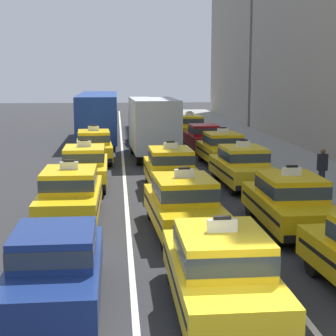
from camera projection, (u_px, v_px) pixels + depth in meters
The scene contains 20 objects.
lane_stripe_left_center at pixel (123, 164), 27.74m from camera, with size 0.14×80.00×0.01m, color silver.
lane_stripe_center_right at pixel (185, 163), 28.04m from camera, with size 0.14×80.00×0.01m, color silver.
sidewalk_curb at pixel (327, 178), 23.64m from camera, with size 4.00×90.00×0.15m, color gray.
sedan_left_nearest at pixel (56, 264), 10.69m from camera, with size 1.78×4.31×1.58m.
taxi_left_second at pixel (70, 194), 16.87m from camera, with size 1.87×4.58×1.96m.
taxi_left_third at pixel (85, 165), 22.03m from camera, with size 1.86×4.58×1.96m.
taxi_left_fourth at pixel (94, 146), 28.15m from camera, with size 2.04×4.65×1.96m.
bus_left_fifth at pixel (99, 114), 37.09m from camera, with size 2.56×11.21×3.22m.
sedan_left_sixth at pixel (101, 119), 45.47m from camera, with size 1.85×4.34×1.58m.
taxi_center_nearest at pixel (220, 270), 10.32m from camera, with size 1.83×4.56×1.96m.
taxi_center_second at pixel (183, 203), 15.58m from camera, with size 2.05×4.65×1.96m.
taxi_center_third at pixel (170, 168), 21.49m from camera, with size 1.91×4.60×1.96m.
box_truck_center_fourth at pixel (152, 126), 29.49m from camera, with size 2.51×7.05×3.27m.
taxi_center_fifth at pixel (145, 130), 36.08m from camera, with size 2.04×4.65×1.96m.
taxi_right_second at pixel (290, 201), 15.89m from camera, with size 1.84×4.57×1.96m.
taxi_right_third at pixel (242, 165), 22.03m from camera, with size 2.00×4.63×1.96m.
taxi_right_fourth at pixel (222, 148), 27.06m from camera, with size 2.01×4.64×1.96m.
sedan_right_fifth at pixel (203, 137), 32.32m from camera, with size 1.93×4.37×1.58m.
taxi_right_sixth at pixel (189, 127), 38.21m from camera, with size 1.99×4.63×1.96m.
pedestrian_mid_block at pixel (322, 169), 20.59m from camera, with size 0.36×0.24×1.63m.
Camera 1 is at (-1.89, -7.46, 4.56)m, focal length 57.89 mm.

